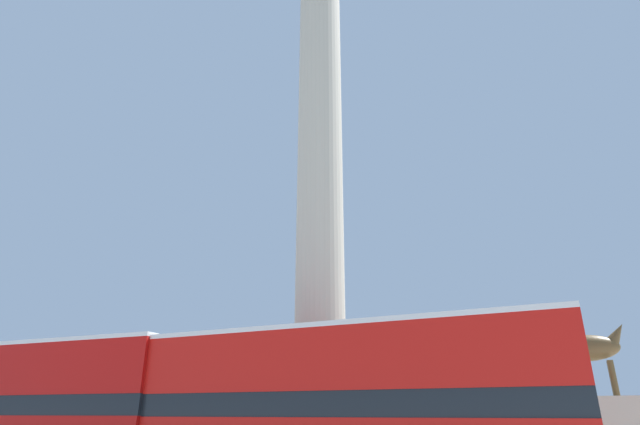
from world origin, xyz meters
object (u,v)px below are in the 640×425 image
object	(u,v)px
bus_b	(32,409)
street_lamp	(200,403)
monument_column	(320,232)
bus_a	(343,410)

from	to	relation	value
bus_b	street_lamp	world-z (taller)	street_lamp
monument_column	street_lamp	distance (m)	7.92
street_lamp	monument_column	bearing A→B (deg)	35.81
monument_column	bus_a	world-z (taller)	monument_column
bus_a	bus_b	xyz separation A→B (m)	(-10.40, 0.14, 0.04)
monument_column	street_lamp	bearing A→B (deg)	-144.19
bus_b	street_lamp	distance (m)	5.15
monument_column	bus_b	world-z (taller)	monument_column
bus_b	bus_a	bearing A→B (deg)	-0.65
bus_a	bus_b	distance (m)	10.40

